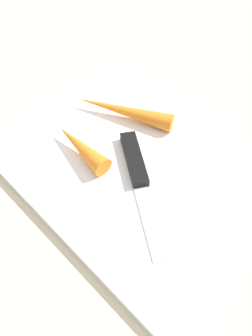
{
  "coord_description": "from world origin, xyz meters",
  "views": [
    {
      "loc": [
        -0.23,
        0.22,
        0.45
      ],
      "look_at": [
        0.0,
        0.0,
        0.01
      ],
      "focal_mm": 41.66,
      "sensor_mm": 36.0,
      "label": 1
    }
  ],
  "objects_px": {
    "carrot_long": "(123,111)",
    "carrot_short": "(81,147)",
    "cutting_board": "(126,171)",
    "knife": "(134,165)"
  },
  "relations": [
    {
      "from": "carrot_long",
      "to": "carrot_short",
      "type": "bearing_deg",
      "value": 70.1
    },
    {
      "from": "carrot_short",
      "to": "carrot_long",
      "type": "bearing_deg",
      "value": -82.03
    },
    {
      "from": "cutting_board",
      "to": "carrot_long",
      "type": "height_order",
      "value": "carrot_long"
    },
    {
      "from": "knife",
      "to": "carrot_short",
      "type": "height_order",
      "value": "carrot_short"
    },
    {
      "from": "knife",
      "to": "carrot_long",
      "type": "bearing_deg",
      "value": 177.25
    },
    {
      "from": "carrot_long",
      "to": "carrot_short",
      "type": "relative_size",
      "value": 1.53
    },
    {
      "from": "cutting_board",
      "to": "knife",
      "type": "xyz_separation_m",
      "value": [
        -0.01,
        -0.01,
        0.01
      ]
    },
    {
      "from": "knife",
      "to": "carrot_short",
      "type": "bearing_deg",
      "value": -121.06
    },
    {
      "from": "knife",
      "to": "carrot_short",
      "type": "relative_size",
      "value": 1.8
    },
    {
      "from": "knife",
      "to": "carrot_long",
      "type": "height_order",
      "value": "carrot_long"
    }
  ]
}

